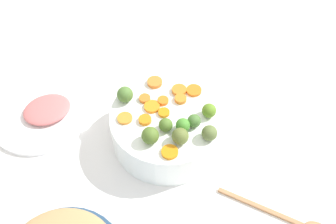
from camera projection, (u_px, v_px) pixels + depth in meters
The scene contains 24 objects.
tabletop at pixel (166, 134), 1.06m from camera, with size 2.40×2.40×0.02m, color white.
serving_bowl_carrots at pixel (168, 127), 1.00m from camera, with size 0.29×0.29×0.10m, color white.
carrot_slice_0 at pixel (155, 82), 1.03m from camera, with size 0.04×0.04×0.01m, color orange.
carrot_slice_1 at pixel (125, 118), 0.95m from camera, with size 0.04×0.04×0.01m, color orange.
carrot_slice_2 at pixel (181, 99), 0.99m from camera, with size 0.03×0.03×0.01m, color orange.
carrot_slice_3 at pixel (164, 113), 0.97m from camera, with size 0.03×0.03×0.01m, color orange.
carrot_slice_4 at pixel (163, 101), 0.99m from camera, with size 0.03×0.03×0.01m, color orange.
carrot_slice_5 at pixel (145, 120), 0.95m from camera, with size 0.03×0.03×0.01m, color orange.
carrot_slice_6 at pixel (170, 152), 0.89m from camera, with size 0.04×0.04×0.01m, color orange.
carrot_slice_7 at pixel (145, 99), 0.99m from camera, with size 0.03×0.03×0.01m, color orange.
carrot_slice_8 at pixel (152, 107), 0.98m from camera, with size 0.04×0.04×0.01m, color orange.
carrot_slice_9 at pixel (194, 90), 1.01m from camera, with size 0.04×0.04×0.01m, color orange.
carrot_slice_10 at pixel (179, 90), 1.01m from camera, with size 0.04×0.04×0.01m, color orange.
brussels_sprout_0 at pixel (125, 94), 0.98m from camera, with size 0.04×0.04×0.04m, color #4C7432.
brussels_sprout_1 at pixel (209, 133), 0.91m from camera, with size 0.04×0.04×0.04m, color #5A6C38.
brussels_sprout_2 at pixel (194, 121), 0.93m from camera, with size 0.03×0.03×0.03m, color #457033.
brussels_sprout_3 at pixel (183, 125), 0.92m from camera, with size 0.03×0.03×0.03m, color #44892D.
brussels_sprout_4 at pixel (150, 136), 0.90m from camera, with size 0.04×0.04×0.04m, color #4F6D28.
brussels_sprout_5 at pixel (166, 125), 0.92m from camera, with size 0.03×0.03×0.03m, color #4E702A.
brussels_sprout_6 at pixel (209, 112), 0.95m from camera, with size 0.04×0.04×0.04m, color #5A8324.
brussels_sprout_7 at pixel (180, 136), 0.90m from camera, with size 0.04×0.04×0.04m, color #5D6B30.
wooden_spoon at pixel (299, 223), 0.88m from camera, with size 0.09×0.27×0.01m.
ham_plate at pixel (40, 116), 1.08m from camera, with size 0.27×0.27×0.01m, color white.
ham_slice_main at pixel (47, 109), 1.08m from camera, with size 0.13×0.11×0.02m, color #CC6969.
Camera 1 is at (-0.62, -0.14, 0.87)m, focal length 41.60 mm.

